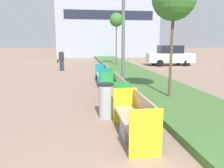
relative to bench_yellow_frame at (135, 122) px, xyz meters
The scene contains 10 objects.
planter_grass_strip 9.17m from the bench_yellow_frame, 75.69° to the left, with size 2.80×120.00×0.18m.
building_backdrop 30.43m from the bench_yellow_frame, 84.14° to the left, with size 14.94×5.77×10.82m.
bench_yellow_frame is the anchor object (origin of this frame).
bench_green_frame 3.01m from the bench_yellow_frame, 89.89° to the left, with size 0.65×2.38×0.94m.
bench_teal_frame 6.57m from the bench_yellow_frame, 89.96° to the left, with size 0.65×2.25×0.94m.
litter_bin 1.47m from the bench_yellow_frame, 109.13° to the left, with size 0.43×0.43×0.99m.
street_lamp_post 5.69m from the bench_yellow_frame, 82.28° to the left, with size 0.24×0.44×6.72m.
sapling_tree_far 15.20m from the bench_yellow_frame, 82.22° to the left, with size 1.17×1.17×4.62m.
pedestrian_walking 12.66m from the bench_yellow_frame, 101.75° to the left, with size 0.53×0.24×1.61m.
parked_car_distant 16.62m from the bench_yellow_frame, 64.52° to the left, with size 4.35×2.16×1.86m.
Camera 1 is at (-0.25, -1.40, 2.10)m, focal length 35.00 mm.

